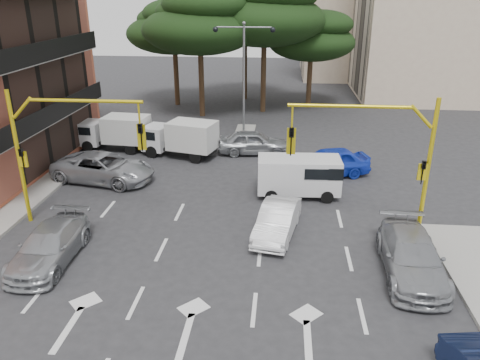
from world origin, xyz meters
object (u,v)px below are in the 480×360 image
object	(u,v)px
signal_mast_right	(384,150)
box_truck_b	(180,139)
street_lamp_center	(244,60)
box_truck_a	(115,133)
car_blue_compact	(328,162)
signal_mast_left	(56,140)
car_silver_wagon	(50,246)
van_white	(299,177)
car_white_hatch	(277,221)
car_silver_cross_a	(103,168)
car_silver_cross_b	(253,142)
car_silver_parked	(412,256)

from	to	relation	value
signal_mast_right	box_truck_b	distance (m)	14.37
street_lamp_center	box_truck_a	world-z (taller)	street_lamp_center
car_blue_compact	box_truck_a	size ratio (longest dim) A/B	1.01
signal_mast_left	car_silver_wagon	distance (m)	4.61
street_lamp_center	van_white	bearing A→B (deg)	-70.01
car_silver_wagon	box_truck_a	distance (m)	13.93
car_white_hatch	box_truck_a	bearing A→B (deg)	145.77
car_blue_compact	car_silver_cross_a	xyz separation A→B (m)	(-12.32, -2.00, -0.02)
car_blue_compact	car_silver_cross_a	world-z (taller)	car_blue_compact
car_silver_wagon	car_blue_compact	bearing A→B (deg)	40.98
signal_mast_left	box_truck_a	world-z (taller)	signal_mast_left
signal_mast_right	van_white	bearing A→B (deg)	128.30
signal_mast_left	car_blue_compact	distance (m)	14.38
car_silver_wagon	box_truck_a	size ratio (longest dim) A/B	1.01
van_white	car_blue_compact	bearing A→B (deg)	147.37
car_blue_compact	car_silver_cross_b	bearing A→B (deg)	-143.41
street_lamp_center	car_white_hatch	distance (m)	15.30
car_silver_cross_a	car_blue_compact	bearing A→B (deg)	-69.49
signal_mast_right	box_truck_a	world-z (taller)	signal_mast_right
signal_mast_right	street_lamp_center	distance (m)	15.65
car_silver_parked	car_silver_wagon	bearing A→B (deg)	-176.10
signal_mast_right	box_truck_a	bearing A→B (deg)	144.92
car_silver_cross_a	box_truck_b	distance (m)	5.61
car_silver_cross_b	box_truck_b	bearing A→B (deg)	96.56
signal_mast_left	box_truck_a	bearing A→B (deg)	97.52
car_silver_parked	box_truck_b	xyz separation A→B (m)	(-11.22, 12.34, 0.42)
signal_mast_left	car_silver_cross_a	bearing A→B (deg)	91.64
car_silver_cross_a	car_silver_parked	bearing A→B (deg)	-107.04
box_truck_a	car_silver_wagon	bearing A→B (deg)	-165.61
car_silver_cross_a	van_white	world-z (taller)	van_white
car_silver_parked	car_blue_compact	bearing A→B (deg)	105.04
signal_mast_right	car_silver_parked	distance (m)	4.31
signal_mast_left	street_lamp_center	distance (m)	15.65
van_white	car_silver_wagon	bearing A→B (deg)	-55.82
car_silver_wagon	van_white	size ratio (longest dim) A/B	1.14
street_lamp_center	car_silver_cross_b	bearing A→B (deg)	-75.31
car_blue_compact	car_silver_cross_b	xyz separation A→B (m)	(-4.44, 3.45, -0.02)
car_white_hatch	car_silver_wagon	world-z (taller)	car_silver_wagon
car_silver_wagon	car_silver_cross_a	bearing A→B (deg)	95.48
signal_mast_right	car_silver_cross_b	distance (m)	12.40
van_white	car_white_hatch	bearing A→B (deg)	-15.60
car_silver_cross_a	car_silver_parked	size ratio (longest dim) A/B	1.10
signal_mast_right	car_blue_compact	xyz separation A→B (m)	(-1.43, 7.01, -3.09)
car_white_hatch	car_silver_cross_a	xyz separation A→B (m)	(-9.60, 5.30, 0.10)
car_white_hatch	box_truck_a	distance (m)	15.33
car_white_hatch	car_silver_cross_b	xyz separation A→B (m)	(-1.72, 10.75, 0.10)
car_silver_wagon	van_white	xyz separation A→B (m)	(9.66, 7.23, 0.35)
signal_mast_left	car_silver_wagon	world-z (taller)	signal_mast_left
car_blue_compact	car_silver_parked	bearing A→B (deg)	-2.77
signal_mast_left	van_white	distance (m)	11.54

